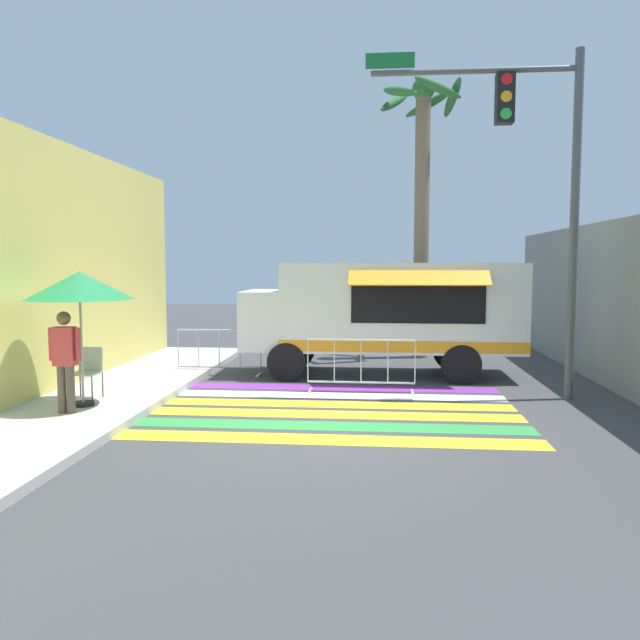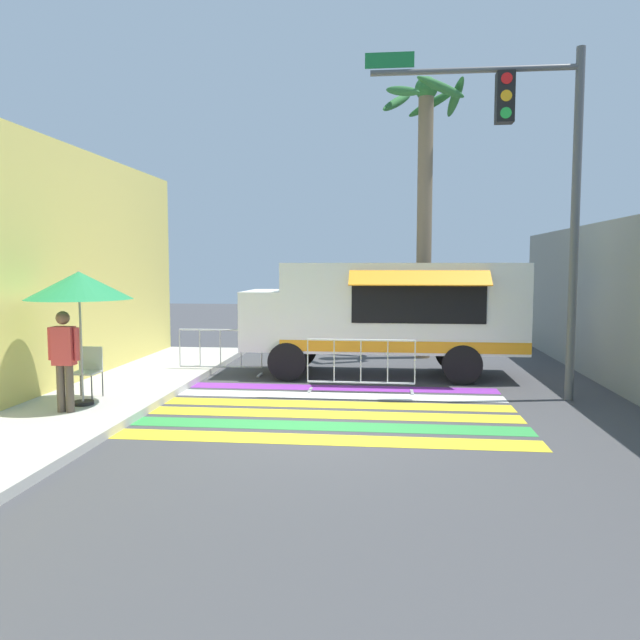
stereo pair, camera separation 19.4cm
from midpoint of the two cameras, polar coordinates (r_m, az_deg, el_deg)
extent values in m
plane|color=#424244|center=(9.79, -0.01, -9.79)|extent=(60.00, 60.00, 0.00)
cube|color=#B7B5AD|center=(11.49, -27.25, -7.78)|extent=(4.40, 16.00, 0.14)
cube|color=gray|center=(13.30, 25.85, 1.10)|extent=(0.20, 16.00, 3.42)
cube|color=yellow|center=(9.13, -0.41, -10.87)|extent=(6.40, 0.56, 0.01)
cube|color=green|center=(9.86, 0.03, -9.66)|extent=(6.40, 0.56, 0.01)
cube|color=yellow|center=(10.59, 0.41, -8.62)|extent=(6.40, 0.56, 0.01)
cube|color=yellow|center=(11.33, 0.74, -7.72)|extent=(6.40, 0.56, 0.01)
cube|color=white|center=(12.07, 1.02, -6.92)|extent=(6.40, 0.56, 0.01)
cube|color=purple|center=(12.81, 1.27, -6.22)|extent=(6.40, 0.56, 0.01)
cube|color=white|center=(14.21, 7.03, 1.26)|extent=(5.27, 2.04, 1.95)
cube|color=white|center=(14.39, -3.54, 0.08)|extent=(1.86, 1.88, 1.31)
cube|color=#1E232D|center=(14.53, -6.98, 1.39)|extent=(0.06, 1.64, 0.50)
cube|color=black|center=(13.18, 8.52, 1.59)|extent=(2.79, 0.03, 0.88)
cube|color=orange|center=(12.95, 8.60, 3.82)|extent=(2.89, 0.43, 0.31)
cube|color=orange|center=(13.26, 7.13, -2.45)|extent=(5.27, 0.01, 0.24)
cylinder|color=black|center=(13.55, -3.48, -3.83)|extent=(0.84, 0.22, 0.84)
cylinder|color=black|center=(15.39, -2.42, -2.75)|extent=(0.84, 0.22, 0.84)
cylinder|color=black|center=(13.50, 12.38, -3.97)|extent=(0.84, 0.22, 0.84)
cylinder|color=black|center=(15.35, 11.51, -2.87)|extent=(0.84, 0.22, 0.84)
cylinder|color=#515456|center=(12.39, 21.79, 7.83)|extent=(0.16, 0.16, 6.38)
cylinder|color=#515456|center=(12.49, 13.42, 21.28)|extent=(3.73, 0.11, 0.11)
cube|color=black|center=(12.41, 16.09, 18.89)|extent=(0.32, 0.28, 0.90)
cylinder|color=red|center=(12.36, 16.25, 20.39)|extent=(0.20, 0.02, 0.20)
cylinder|color=#F2A519|center=(12.28, 16.22, 19.04)|extent=(0.20, 0.02, 0.20)
cylinder|color=green|center=(12.21, 16.18, 17.67)|extent=(0.20, 0.02, 0.20)
cube|color=#197238|center=(12.43, 5.94, 22.53)|extent=(0.90, 0.02, 0.28)
cylinder|color=black|center=(11.41, -21.27, -7.15)|extent=(0.36, 0.36, 0.06)
cylinder|color=#B2B2B7|center=(11.23, -21.45, -1.64)|extent=(0.04, 0.04, 2.26)
cone|color=#268C4C|center=(11.17, -21.60, 2.95)|extent=(1.75, 1.75, 0.47)
cylinder|color=#4C4C51|center=(11.79, -22.41, -5.83)|extent=(0.02, 0.02, 0.45)
cylinder|color=#4C4C51|center=(11.60, -20.57, -5.94)|extent=(0.02, 0.02, 0.45)
cylinder|color=#4C4C51|center=(12.15, -21.50, -5.48)|extent=(0.02, 0.02, 0.45)
cylinder|color=#4C4C51|center=(11.97, -19.70, -5.58)|extent=(0.02, 0.02, 0.45)
cube|color=beige|center=(11.84, -21.08, -4.57)|extent=(0.44, 0.44, 0.03)
cube|color=beige|center=(11.98, -20.68, -3.33)|extent=(0.44, 0.03, 0.43)
cylinder|color=brown|center=(10.91, -23.02, -5.85)|extent=(0.13, 0.13, 0.77)
cylinder|color=brown|center=(10.84, -22.32, -5.89)|extent=(0.13, 0.13, 0.77)
cube|color=#CC3F3F|center=(10.77, -22.79, -2.23)|extent=(0.34, 0.20, 0.62)
cylinder|color=#CC3F3F|center=(10.87, -23.82, -2.04)|extent=(0.09, 0.09, 0.53)
cylinder|color=#CC3F3F|center=(10.66, -21.75, -2.09)|extent=(0.09, 0.09, 0.53)
sphere|color=brown|center=(10.72, -22.87, 0.15)|extent=(0.22, 0.22, 0.22)
cylinder|color=#B7BABF|center=(12.29, 3.33, -1.84)|extent=(2.12, 0.04, 0.04)
cylinder|color=#B7BABF|center=(12.42, 3.31, -5.71)|extent=(2.12, 0.04, 0.04)
cylinder|color=#B7BABF|center=(12.43, -1.57, -3.72)|extent=(0.02, 0.02, 0.85)
cylinder|color=#B7BABF|center=(12.38, 0.87, -3.76)|extent=(0.02, 0.02, 0.85)
cylinder|color=#B7BABF|center=(12.35, 3.32, -3.79)|extent=(0.02, 0.02, 0.85)
cylinder|color=#B7BABF|center=(12.35, 5.78, -3.81)|extent=(0.02, 0.02, 0.85)
cylinder|color=#B7BABF|center=(12.36, 8.24, -3.82)|extent=(0.02, 0.02, 0.85)
cube|color=#B7BABF|center=(12.53, -1.33, -6.43)|extent=(0.06, 0.44, 0.03)
cube|color=#B7BABF|center=(12.47, 7.98, -6.54)|extent=(0.06, 0.44, 0.03)
cylinder|color=#B7BABF|center=(14.34, -9.62, -0.92)|extent=(1.91, 0.04, 0.04)
cylinder|color=#B7BABF|center=(14.45, -9.57, -4.25)|extent=(1.91, 0.04, 0.04)
cylinder|color=#B7BABF|center=(14.66, -13.21, -2.51)|extent=(0.02, 0.02, 0.85)
cylinder|color=#B7BABF|center=(14.52, -11.42, -2.55)|extent=(0.02, 0.02, 0.85)
cylinder|color=#B7BABF|center=(14.39, -9.59, -2.59)|extent=(0.02, 0.02, 0.85)
cylinder|color=#B7BABF|center=(14.27, -7.73, -2.63)|extent=(0.02, 0.02, 0.85)
cylinder|color=#B7BABF|center=(14.17, -5.85, -2.66)|extent=(0.02, 0.02, 0.85)
cube|color=#B7BABF|center=(14.73, -12.98, -4.82)|extent=(0.06, 0.44, 0.03)
cube|color=#B7BABF|center=(14.27, -6.02, -5.04)|extent=(0.06, 0.44, 0.03)
cylinder|color=#7A664C|center=(17.07, 8.94, 8.28)|extent=(0.40, 0.40, 6.98)
sphere|color=#2D6B33|center=(17.66, 9.11, 20.15)|extent=(0.60, 0.60, 0.60)
ellipsoid|color=#2D6B33|center=(17.77, 11.69, 19.26)|extent=(0.46, 1.53, 0.87)
ellipsoid|color=#2D6B33|center=(18.27, 9.61, 18.91)|extent=(1.39, 0.62, 0.80)
ellipsoid|color=#2D6B33|center=(17.96, 6.48, 19.17)|extent=(0.99, 1.56, 0.94)
ellipsoid|color=#2D6B33|center=(17.18, 6.96, 20.05)|extent=(1.04, 1.41, 0.65)
ellipsoid|color=#2D6B33|center=(17.03, 10.43, 20.17)|extent=(1.39, 0.87, 0.59)
camera|label=1|loc=(0.10, -90.44, -0.04)|focal=35.00mm
camera|label=2|loc=(0.10, 89.56, 0.04)|focal=35.00mm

